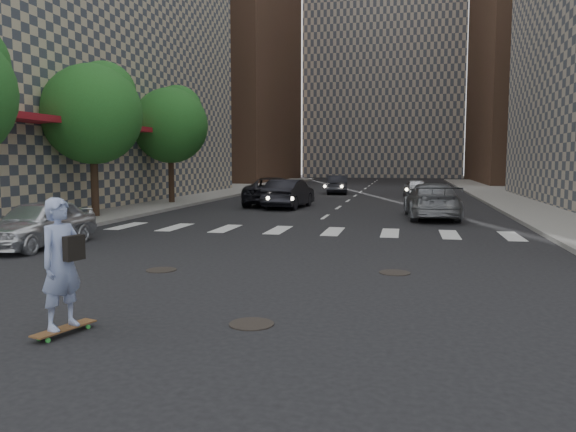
% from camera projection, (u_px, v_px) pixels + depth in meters
% --- Properties ---
extents(ground, '(160.00, 160.00, 0.00)m').
position_uv_depth(ground, '(228.00, 286.00, 11.40)').
color(ground, black).
rests_on(ground, ground).
extents(sidewalk_left, '(13.00, 80.00, 0.15)m').
position_uv_depth(sidewalk_left, '(101.00, 201.00, 33.84)').
color(sidewalk_left, gray).
rests_on(sidewalk_left, ground).
extents(tower_left, '(18.00, 24.00, 40.00)m').
position_uv_depth(tower_left, '(209.00, 13.00, 67.04)').
color(tower_left, brown).
rests_on(tower_left, ground).
extents(tower_right, '(18.00, 24.00, 36.00)m').
position_uv_depth(tower_right, '(570.00, 12.00, 59.03)').
color(tower_right, brown).
rests_on(tower_right, ground).
extents(tower_center, '(22.00, 20.00, 48.00)m').
position_uv_depth(tower_center, '(386.00, 17.00, 84.92)').
color(tower_center, '#ADA08E').
rests_on(tower_center, ground).
extents(tree_b, '(4.20, 4.20, 6.60)m').
position_uv_depth(tree_b, '(95.00, 110.00, 23.72)').
color(tree_b, '#382619').
rests_on(tree_b, sidewalk_left).
extents(tree_c, '(4.20, 4.20, 6.60)m').
position_uv_depth(tree_c, '(172.00, 122.00, 31.51)').
color(tree_c, '#382619').
rests_on(tree_c, sidewalk_left).
extents(manhole_a, '(0.70, 0.70, 0.02)m').
position_uv_depth(manhole_a, '(251.00, 324.00, 8.72)').
color(manhole_a, black).
rests_on(manhole_a, ground).
extents(manhole_b, '(0.70, 0.70, 0.02)m').
position_uv_depth(manhole_b, '(161.00, 270.00, 12.98)').
color(manhole_b, black).
rests_on(manhole_b, ground).
extents(manhole_c, '(0.70, 0.70, 0.02)m').
position_uv_depth(manhole_c, '(395.00, 273.00, 12.67)').
color(manhole_c, black).
rests_on(manhole_c, ground).
extents(skateboarder, '(0.63, 1.04, 2.02)m').
position_uv_depth(skateboarder, '(62.00, 264.00, 8.11)').
color(skateboarder, brown).
rests_on(skateboarder, ground).
extents(silver_sedan, '(1.71, 4.12, 1.40)m').
position_uv_depth(silver_sedan, '(38.00, 223.00, 16.38)').
color(silver_sedan, silver).
rests_on(silver_sedan, ground).
extents(traffic_car_a, '(2.03, 4.73, 1.52)m').
position_uv_depth(traffic_car_a, '(289.00, 194.00, 29.65)').
color(traffic_car_a, black).
rests_on(traffic_car_a, ground).
extents(traffic_car_b, '(2.50, 5.43, 1.54)m').
position_uv_depth(traffic_car_b, '(431.00, 201.00, 24.38)').
color(traffic_car_b, slate).
rests_on(traffic_car_b, ground).
extents(traffic_car_c, '(2.92, 5.77, 1.57)m').
position_uv_depth(traffic_car_c, '(274.00, 191.00, 31.24)').
color(traffic_car_c, black).
rests_on(traffic_car_c, ground).
extents(traffic_car_d, '(1.78, 3.83, 1.27)m').
position_uv_depth(traffic_car_d, '(416.00, 188.00, 37.75)').
color(traffic_car_d, silver).
rests_on(traffic_car_d, ground).
extents(traffic_car_e, '(1.95, 4.34, 1.38)m').
position_uv_depth(traffic_car_e, '(337.00, 184.00, 41.89)').
color(traffic_car_e, black).
rests_on(traffic_car_e, ground).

